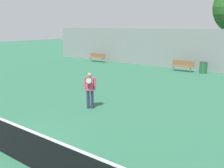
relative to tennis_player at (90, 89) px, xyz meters
The scene contains 6 objects.
ground_plane 4.91m from the tennis_player, 82.20° to the right, with size 100.00×100.00×0.00m, color #2D6B4C.
tennis_player is the anchor object (origin of this frame).
bench_courtside_near 11.99m from the tennis_player, 93.34° to the left, with size 1.84×0.40×0.88m.
bench_adjacent_court 15.61m from the tennis_player, 129.93° to the left, with size 1.96×0.40×0.88m.
trash_bin 12.19m from the tennis_player, 85.47° to the left, with size 0.62×0.62×0.89m.
back_fence 13.15m from the tennis_player, 87.14° to the left, with size 34.16×0.06×3.43m.
Camera 1 is at (7.19, -3.67, 3.73)m, focal length 42.00 mm.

